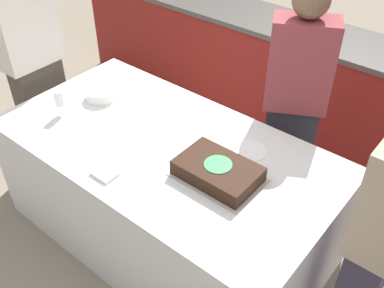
{
  "coord_description": "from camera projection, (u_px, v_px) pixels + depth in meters",
  "views": [
    {
      "loc": [
        1.39,
        -1.45,
        2.35
      ],
      "look_at": [
        0.2,
        0.0,
        0.87
      ],
      "focal_mm": 42.0,
      "sensor_mm": 36.0,
      "label": 1
    }
  ],
  "objects": [
    {
      "name": "person_seated_right",
      "position": [
        377.0,
        245.0,
        1.91
      ],
      "size": [
        0.21,
        0.34,
        1.59
      ],
      "rotation": [
        0.0,
        0.0,
        -1.57
      ],
      "color": "#383347",
      "rests_on": "ground_plane"
    },
    {
      "name": "utensil_pile",
      "position": [
        105.0,
        173.0,
        2.34
      ],
      "size": [
        0.13,
        0.1,
        0.02
      ],
      "color": "white",
      "rests_on": "dining_table"
    },
    {
      "name": "plate_stack",
      "position": [
        101.0,
        94.0,
        2.91
      ],
      "size": [
        0.2,
        0.2,
        0.07
      ],
      "color": "white",
      "rests_on": "dining_table"
    },
    {
      "name": "cake",
      "position": [
        218.0,
        171.0,
        2.31
      ],
      "size": [
        0.46,
        0.31,
        0.09
      ],
      "color": "#B7B2AD",
      "rests_on": "dining_table"
    },
    {
      "name": "dining_table",
      "position": [
        167.0,
        193.0,
        2.79
      ],
      "size": [
        2.0,
        1.06,
        0.77
      ],
      "color": "silver",
      "rests_on": "ground_plane"
    },
    {
      "name": "ground_plane",
      "position": [
        169.0,
        233.0,
        3.03
      ],
      "size": [
        14.0,
        14.0,
        0.0
      ],
      "primitive_type": "plane",
      "color": "gray"
    },
    {
      "name": "back_counter",
      "position": [
        296.0,
        81.0,
        3.72
      ],
      "size": [
        4.4,
        0.58,
        0.92
      ],
      "color": "maroon",
      "rests_on": "ground_plane"
    },
    {
      "name": "person_cutting_cake",
      "position": [
        294.0,
        104.0,
        2.77
      ],
      "size": [
        0.42,
        0.35,
        1.59
      ],
      "rotation": [
        0.0,
        0.0,
        -2.65
      ],
      "color": "#282833",
      "rests_on": "ground_plane"
    },
    {
      "name": "side_plate_near_cake",
      "position": [
        249.0,
        151.0,
        2.5
      ],
      "size": [
        0.19,
        0.19,
        0.0
      ],
      "color": "white",
      "rests_on": "dining_table"
    },
    {
      "name": "person_seated_left",
      "position": [
        35.0,
        70.0,
        3.13
      ],
      "size": [
        0.2,
        0.41,
        1.59
      ],
      "rotation": [
        0.0,
        0.0,
        1.57
      ],
      "color": "#4C4238",
      "rests_on": "ground_plane"
    },
    {
      "name": "wine_glass",
      "position": [
        59.0,
        99.0,
        2.72
      ],
      "size": [
        0.07,
        0.07,
        0.17
      ],
      "color": "white",
      "rests_on": "dining_table"
    }
  ]
}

